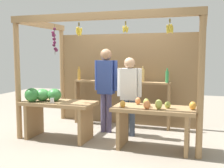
% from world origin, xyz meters
% --- Properties ---
extents(ground_plane, '(12.00, 12.00, 0.00)m').
position_xyz_m(ground_plane, '(0.00, 0.00, 0.00)').
color(ground_plane, gray).
rests_on(ground_plane, ground).
extents(market_stall, '(3.38, 1.82, 2.28)m').
position_xyz_m(market_stall, '(-0.00, 0.41, 1.32)').
color(market_stall, '#99754C').
rests_on(market_stall, ground).
extents(fruit_counter_left, '(1.37, 0.68, 0.97)m').
position_xyz_m(fruit_counter_left, '(-1.00, -0.66, 0.62)').
color(fruit_counter_left, '#99754C').
rests_on(fruit_counter_left, ground).
extents(fruit_counter_right, '(1.37, 0.64, 0.87)m').
position_xyz_m(fruit_counter_right, '(0.90, -0.65, 0.54)').
color(fruit_counter_right, '#99754C').
rests_on(fruit_counter_right, ground).
extents(bottle_shelf_unit, '(2.17, 0.22, 1.34)m').
position_xyz_m(bottle_shelf_unit, '(-0.06, 0.64, 0.79)').
color(bottle_shelf_unit, '#99754C').
rests_on(bottle_shelf_unit, ground).
extents(vendor_man, '(0.48, 0.23, 1.70)m').
position_xyz_m(vendor_man, '(-0.21, 0.07, 1.03)').
color(vendor_man, '#514970').
rests_on(vendor_man, ground).
extents(vendor_woman, '(0.48, 0.21, 1.53)m').
position_xyz_m(vendor_woman, '(0.31, -0.04, 0.91)').
color(vendor_woman, '#3F4B60').
rests_on(vendor_woman, ground).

